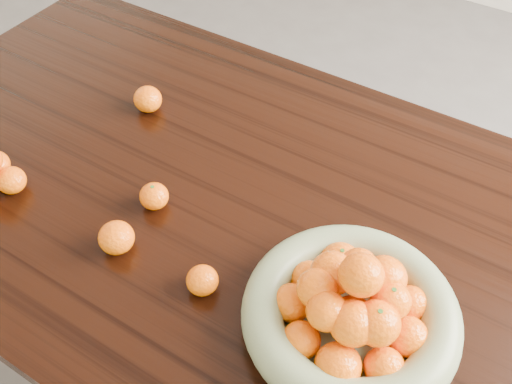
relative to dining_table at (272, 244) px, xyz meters
The scene contains 7 objects.
ground 0.66m from the dining_table, ahead, with size 5.00×5.00×0.00m, color #575352.
dining_table is the anchor object (origin of this frame).
fruit_bowl 0.31m from the dining_table, 31.21° to the right, with size 0.37×0.37×0.19m.
loose_orange_0 0.27m from the dining_table, 156.04° to the right, with size 0.06×0.06×0.06m, color orange.
loose_orange_1 0.33m from the dining_table, 133.78° to the right, with size 0.07×0.07×0.06m, color orange.
loose_orange_2 0.24m from the dining_table, 95.62° to the right, with size 0.06×0.06×0.05m, color orange.
loose_orange_3 0.47m from the dining_table, 162.43° to the left, with size 0.07×0.07×0.06m, color orange.
Camera 1 is at (0.36, -0.65, 1.64)m, focal length 40.00 mm.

